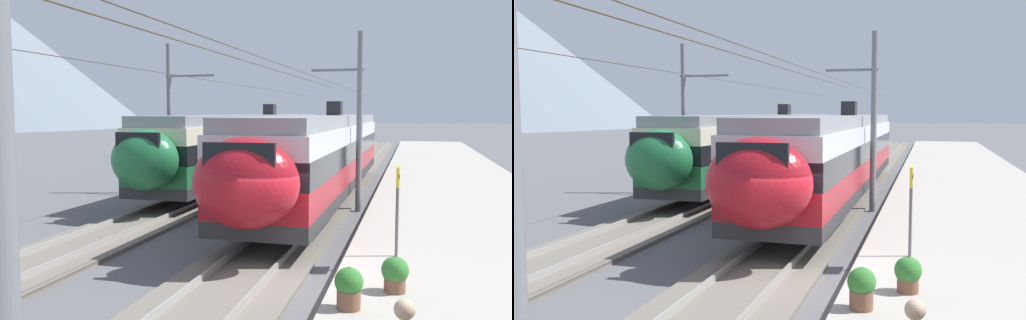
# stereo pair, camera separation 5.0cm
# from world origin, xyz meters

# --- Properties ---
(ground_plane) EXTENTS (400.00, 400.00, 0.00)m
(ground_plane) POSITION_xyz_m (0.00, 0.00, 0.00)
(ground_plane) COLOR #565659
(platform_slab) EXTENTS (120.00, 7.25, 0.37)m
(platform_slab) POSITION_xyz_m (0.00, -4.58, 0.18)
(platform_slab) COLOR #A39E93
(platform_slab) RESTS_ON ground
(track_near) EXTENTS (120.00, 3.00, 0.28)m
(track_near) POSITION_xyz_m (0.00, 1.32, 0.07)
(track_near) COLOR #6B6359
(track_near) RESTS_ON ground
(track_far) EXTENTS (120.00, 3.00, 0.28)m
(track_far) POSITION_xyz_m (0.00, 6.79, 0.07)
(track_far) COLOR #6B6359
(track_far) RESTS_ON ground
(train_near_platform) EXTENTS (24.10, 2.97, 4.27)m
(train_near_platform) POSITION_xyz_m (11.64, 1.32, 2.22)
(train_near_platform) COLOR #2D2D30
(train_near_platform) RESTS_ON track_near
(train_far_track) EXTENTS (28.06, 2.85, 4.27)m
(train_far_track) POSITION_xyz_m (18.93, 6.79, 2.23)
(train_far_track) COLOR #2D2D30
(train_far_track) RESTS_ON track_far
(catenary_mast_mid) EXTENTS (49.85, 2.10, 7.18)m
(catenary_mast_mid) POSITION_xyz_m (9.93, -0.32, 3.80)
(catenary_mast_mid) COLOR slate
(catenary_mast_mid) RESTS_ON ground
(catenary_mast_far_side) EXTENTS (49.85, 2.53, 7.33)m
(catenary_mast_far_side) POSITION_xyz_m (12.55, 8.83, 3.89)
(catenary_mast_far_side) COLOR slate
(catenary_mast_far_side) RESTS_ON ground
(platform_sign) EXTENTS (0.70, 0.08, 2.28)m
(platform_sign) POSITION_xyz_m (1.82, -2.22, 2.04)
(platform_sign) COLOR #59595B
(platform_sign) RESTS_ON platform_slab
(potted_plant_platform_edge) EXTENTS (0.55, 0.55, 0.73)m
(potted_plant_platform_edge) POSITION_xyz_m (-1.07, -2.28, 0.77)
(potted_plant_platform_edge) COLOR brown
(potted_plant_platform_edge) RESTS_ON platform_slab
(potted_plant_by_shelter) EXTENTS (0.53, 0.53, 0.78)m
(potted_plant_by_shelter) POSITION_xyz_m (-2.28, -1.49, 0.80)
(potted_plant_by_shelter) COLOR brown
(potted_plant_by_shelter) RESTS_ON platform_slab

